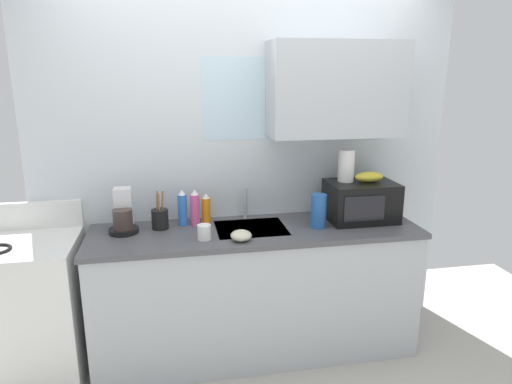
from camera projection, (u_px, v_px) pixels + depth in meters
name	position (u px, v px, depth m)	size (l,w,h in m)	color
kitchen_wall_assembly	(263.00, 152.00, 3.21)	(2.94, 0.42, 2.50)	silver
counter_unit	(256.00, 289.00, 3.13)	(2.17, 0.63, 0.90)	#B2B7BC
sink_faucet	(245.00, 203.00, 3.21)	(0.03, 0.03, 0.22)	#B2B5BA
stove_range	(33.00, 309.00, 2.87)	(0.60, 0.60, 1.08)	white
microwave	(361.00, 201.00, 3.16)	(0.46, 0.35, 0.27)	black
banana_bunch	(369.00, 177.00, 3.13)	(0.20, 0.11, 0.07)	gold
paper_towel_roll	(346.00, 166.00, 3.13)	(0.11, 0.11, 0.22)	white
coffee_maker	(123.00, 216.00, 2.94)	(0.19, 0.21, 0.28)	black
dish_soap_bottle_orange	(206.00, 209.00, 3.12)	(0.06, 0.06, 0.21)	orange
dish_soap_bottle_pink	(195.00, 208.00, 3.06)	(0.06, 0.06, 0.24)	#E55999
dish_soap_bottle_blue	(182.00, 208.00, 3.05)	(0.06, 0.06, 0.25)	blue
cereal_canister	(318.00, 211.00, 3.01)	(0.10, 0.10, 0.23)	#2659A5
mug_white	(204.00, 232.00, 2.80)	(0.08, 0.08, 0.10)	white
utensil_crock	(160.00, 218.00, 3.00)	(0.11, 0.11, 0.26)	black
small_bowl	(241.00, 235.00, 2.79)	(0.13, 0.13, 0.07)	beige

